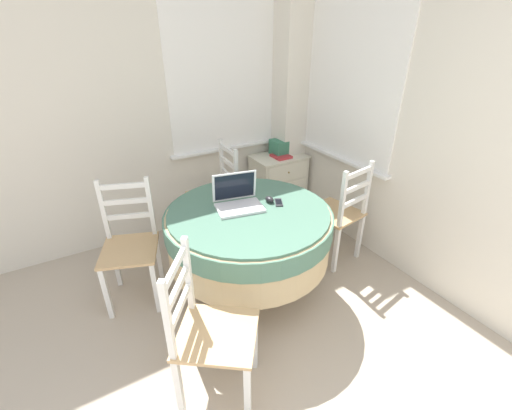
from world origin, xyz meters
The scene contains 12 objects.
corner_room_shell centered at (1.25, 1.95, 1.28)m, with size 4.40×4.93×2.55m.
round_dining_table centered at (0.89, 1.83, 0.56)m, with size 1.21×1.21×0.72m.
laptop centered at (0.85, 1.92, 0.77)m, with size 0.37×0.31×0.24m.
computer_mouse centered at (1.08, 1.86, 0.74)m, with size 0.05×0.08×0.04m.
cell_phone centered at (1.13, 1.82, 0.73)m, with size 0.10×0.13×0.01m.
dining_chair_near_back_window centered at (1.02, 2.69, 0.45)m, with size 0.43×0.41×0.93m.
dining_chair_near_right_window centered at (1.76, 1.82, 0.45)m, with size 0.45×0.47×0.93m.
dining_chair_camera_near centered at (0.28, 1.20, 0.45)m, with size 0.56×0.56×0.93m.
dining_chair_left_flank centered at (0.11, 2.23, 0.45)m, with size 0.51×0.52×0.93m.
corner_cabinet centered at (1.83, 2.84, 0.32)m, with size 0.57×0.40×0.65m.
storage_box centered at (1.84, 2.88, 0.73)m, with size 0.14×0.19×0.16m.
book_on_cabinet centered at (1.82, 2.80, 0.66)m, with size 0.17×0.19×0.02m.
Camera 1 is at (-0.15, -0.03, 1.89)m, focal length 24.00 mm.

